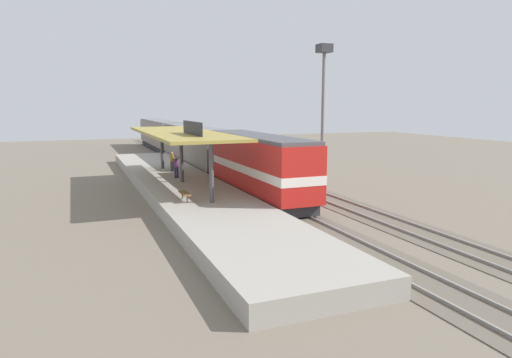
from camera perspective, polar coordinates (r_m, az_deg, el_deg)
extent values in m
plane|color=#706656|center=(37.22, 0.74, -1.08)|extent=(120.00, 120.00, 0.00)
cube|color=#5F5649|center=(36.50, -2.16, -1.26)|extent=(3.20, 110.00, 0.04)
cube|color=gray|center=(36.26, -3.23, -1.24)|extent=(0.10, 110.00, 0.16)
cube|color=gray|center=(36.74, -1.10, -1.09)|extent=(0.10, 110.00, 0.16)
cube|color=#5F5649|center=(38.28, 4.33, -0.78)|extent=(3.20, 110.00, 0.04)
cube|color=gray|center=(37.96, 3.36, -0.77)|extent=(0.10, 110.00, 0.16)
cube|color=gray|center=(38.59, 5.29, -0.63)|extent=(0.10, 110.00, 0.16)
cube|color=#9E998E|center=(35.16, -9.24, -1.07)|extent=(6.00, 44.00, 0.90)
cylinder|color=#47474C|center=(27.15, -5.61, 0.77)|extent=(0.28, 0.28, 3.60)
cylinder|color=#47474C|center=(34.83, -9.33, 2.57)|extent=(0.28, 0.28, 3.60)
cylinder|color=#47474C|center=(42.64, -11.70, 3.72)|extent=(0.28, 0.28, 3.60)
cube|color=#A38E3D|center=(34.67, -9.41, 5.69)|extent=(5.20, 18.00, 0.20)
cube|color=black|center=(31.14, -7.98, 6.35)|extent=(0.12, 4.80, 0.90)
cylinder|color=#333338|center=(27.50, -8.62, -2.55)|extent=(0.07, 0.07, 0.42)
cylinder|color=#333338|center=(28.74, -9.22, -2.05)|extent=(0.07, 0.07, 0.42)
cube|color=brown|center=(28.07, -8.94, -1.80)|extent=(0.44, 1.70, 0.08)
cube|color=#28282D|center=(32.82, 0.15, -1.58)|extent=(2.60, 13.60, 0.70)
cube|color=red|center=(32.49, 0.15, 2.06)|extent=(2.90, 14.40, 3.50)
cube|color=#4C4C51|center=(32.31, 0.15, 5.35)|extent=(2.78, 14.11, 0.24)
cube|color=silver|center=(32.52, 0.15, 1.60)|extent=(2.93, 14.43, 0.56)
cube|color=#28282D|center=(49.76, -7.67, 2.07)|extent=(2.60, 19.20, 0.70)
cube|color=slate|center=(49.55, -7.72, 4.37)|extent=(2.90, 20.00, 3.30)
cube|color=slate|center=(49.43, -7.76, 6.41)|extent=(2.78, 19.60, 0.24)
cube|color=#28282D|center=(70.00, -11.90, 4.03)|extent=(2.60, 19.20, 0.70)
cube|color=slate|center=(69.85, -11.96, 5.67)|extent=(2.90, 20.00, 3.30)
cube|color=slate|center=(69.77, -12.01, 7.12)|extent=(2.78, 19.60, 0.24)
cylinder|color=slate|center=(39.58, 8.36, 7.46)|extent=(0.28, 0.28, 11.00)
cube|color=#333338|center=(39.83, 8.57, 15.90)|extent=(1.10, 1.10, 0.70)
cylinder|color=#4C4C51|center=(40.85, -10.58, 1.57)|extent=(0.16, 0.16, 0.84)
cylinder|color=#4C4C51|center=(40.89, -10.34, 1.58)|extent=(0.16, 0.16, 0.84)
cylinder|color=olive|center=(40.78, -10.49, 2.61)|extent=(0.34, 0.34, 0.64)
sphere|color=tan|center=(40.73, -10.51, 3.21)|extent=(0.23, 0.23, 0.23)
cylinder|color=navy|center=(37.01, -10.08, 0.79)|extent=(0.16, 0.16, 0.84)
cylinder|color=navy|center=(37.04, -9.81, 0.80)|extent=(0.16, 0.16, 0.84)
cylinder|color=#663375|center=(36.92, -9.98, 1.93)|extent=(0.34, 0.34, 0.64)
sphere|color=tan|center=(36.87, -10.00, 2.60)|extent=(0.23, 0.23, 0.23)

